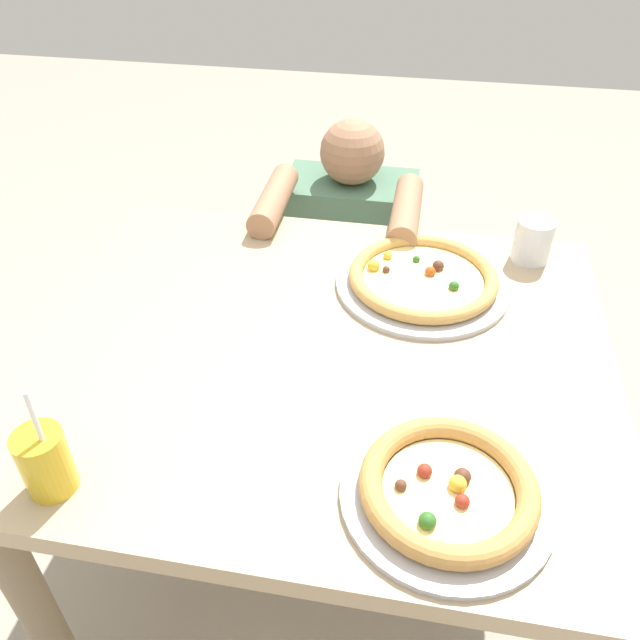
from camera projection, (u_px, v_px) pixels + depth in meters
ground_plane at (317, 560)px, 1.70m from camera, size 8.00×8.00×0.00m
dining_table at (317, 387)px, 1.30m from camera, size 1.12×0.96×0.75m
pizza_near at (448, 490)px, 0.94m from camera, size 0.32×0.32×0.05m
pizza_far at (423, 279)px, 1.37m from camera, size 0.37×0.37×0.04m
drink_cup_colored at (45, 462)px, 0.94m from camera, size 0.07×0.07×0.20m
water_cup_clear at (533, 240)px, 1.44m from camera, size 0.08×0.08×0.10m
diner_seated at (348, 277)px, 2.00m from camera, size 0.40×0.52×0.92m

